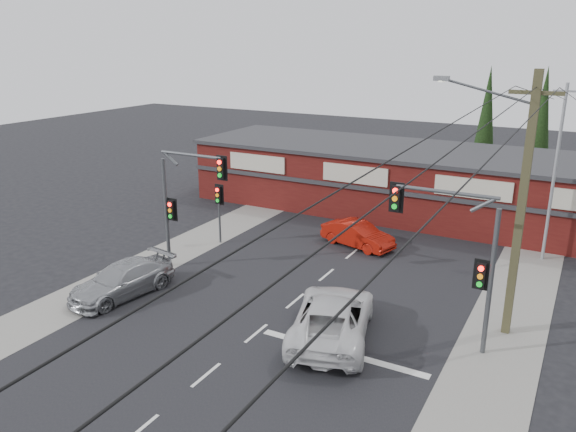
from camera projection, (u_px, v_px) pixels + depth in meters
The scene contains 18 objects.
ground at pixel (279, 315), 23.35m from camera, with size 120.00×120.00×0.00m, color black.
road_strip at pixel (329, 273), 27.53m from camera, with size 14.00×70.00×0.01m, color black.
verge_left at pixel (191, 244), 31.42m from camera, with size 3.00×70.00×0.02m, color gray.
verge_right at pixel (513, 311), 23.64m from camera, with size 3.00×70.00×0.02m, color gray.
stop_line at pixel (342, 353), 20.48m from camera, with size 6.50×0.35×0.01m, color silver.
white_suv at pixel (332, 317), 21.39m from camera, with size 2.79×6.04×1.68m, color silver.
silver_suv at pixel (122, 280), 24.94m from camera, with size 2.04×5.01×1.45m, color #9D9FA2.
red_sedan at pixel (358, 234), 30.89m from camera, with size 1.47×4.20×1.38m, color #9E1409.
lane_dashes at pixel (295, 301), 24.56m from camera, with size 0.12×40.50×0.01m.
shop_building at pixel (391, 178), 37.38m from camera, with size 27.30×8.40×4.22m.
conifer_near at pixel (486, 119), 40.18m from camera, with size 1.80×1.80×9.25m.
conifer_far at pixel (542, 119), 40.26m from camera, with size 1.80×1.80×9.25m.
traffic_mast_left at pixel (182, 193), 26.79m from camera, with size 3.77×0.27×5.97m.
traffic_mast_right at pixel (461, 246), 19.86m from camera, with size 3.96×0.27×5.97m.
pedestal_signal at pixel (219, 202), 30.95m from camera, with size 0.55×0.27×3.38m.
utility_pole at pixel (518, 199), 20.40m from camera, with size 4.38×0.59×10.00m.
steel_pole at pixel (555, 171), 27.86m from camera, with size 1.20×0.16×9.00m.
power_lines at pixel (512, 115), 14.69m from camera, with size 2.01×29.00×1.22m.
Camera 1 is at (10.43, -18.27, 10.93)m, focal length 35.00 mm.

